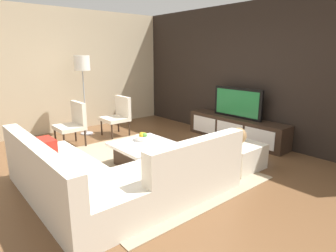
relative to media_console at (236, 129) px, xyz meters
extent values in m
plane|color=brown|center=(0.00, -2.40, -0.25)|extent=(14.00, 14.00, 0.00)
cube|color=black|center=(0.00, 0.30, 1.15)|extent=(6.40, 0.12, 2.80)
cube|color=#C6B28E|center=(-3.20, -2.20, 1.15)|extent=(0.12, 5.20, 2.80)
cube|color=tan|center=(-0.10, -2.40, -0.24)|extent=(3.26, 2.54, 0.01)
cube|color=#332319|center=(0.00, 0.00, 0.00)|extent=(2.27, 0.44, 0.50)
cube|color=white|center=(-0.70, -0.22, 0.00)|extent=(0.64, 0.01, 0.35)
cube|color=white|center=(0.00, -0.22, 0.00)|extent=(0.64, 0.01, 0.35)
cube|color=white|center=(0.70, -0.22, 0.00)|extent=(0.64, 0.01, 0.35)
cube|color=black|center=(0.00, 0.00, 0.56)|extent=(1.15, 0.05, 0.62)
cube|color=#1E7238|center=(0.00, -0.03, 0.56)|extent=(1.04, 0.01, 0.52)
cube|color=beige|center=(0.20, -3.70, -0.04)|extent=(2.36, 0.85, 0.42)
cube|color=beige|center=(0.20, -4.03, 0.37)|extent=(2.36, 0.18, 0.39)
cube|color=beige|center=(0.96, -2.51, -0.04)|extent=(0.85, 1.53, 0.42)
cube|color=beige|center=(1.29, -2.51, 0.37)|extent=(0.18, 1.53, 0.39)
cube|color=red|center=(-0.51, -3.70, 0.28)|extent=(0.36, 0.20, 0.22)
cube|color=red|center=(0.96, -2.13, 0.20)|extent=(0.60, 0.44, 0.06)
cube|color=#332319|center=(-0.10, -2.30, -0.08)|extent=(0.74, 0.74, 0.33)
cube|color=white|center=(-0.10, -2.30, 0.10)|extent=(0.93, 0.92, 0.05)
cylinder|color=#332319|center=(-2.15, -3.02, -0.06)|extent=(0.04, 0.04, 0.38)
cylinder|color=#332319|center=(-1.68, -3.02, -0.06)|extent=(0.04, 0.04, 0.38)
cylinder|color=#332319|center=(-2.15, -2.60, -0.06)|extent=(0.04, 0.04, 0.38)
cylinder|color=#332319|center=(-1.68, -2.60, -0.06)|extent=(0.04, 0.04, 0.38)
cube|color=beige|center=(-1.91, -2.81, 0.13)|extent=(0.55, 0.50, 0.08)
cube|color=beige|center=(-1.91, -2.60, 0.40)|extent=(0.55, 0.08, 0.45)
cylinder|color=#A5A5AA|center=(-2.54, -2.18, -0.24)|extent=(0.28, 0.28, 0.02)
cylinder|color=#A5A5AA|center=(-2.54, -2.18, 0.48)|extent=(0.03, 0.03, 1.41)
cylinder|color=white|center=(-2.54, -2.18, 1.35)|extent=(0.34, 0.34, 0.32)
cube|color=beige|center=(0.92, -1.20, -0.05)|extent=(0.70, 0.70, 0.40)
cylinder|color=silver|center=(-0.28, -2.20, 0.17)|extent=(0.28, 0.28, 0.07)
sphere|color=#4C8C33|center=(-0.24, -2.19, 0.22)|extent=(0.09, 0.09, 0.09)
sphere|color=gold|center=(-0.28, -2.17, 0.22)|extent=(0.08, 0.08, 0.08)
sphere|color=#B23326|center=(-0.32, -2.17, 0.22)|extent=(0.08, 0.08, 0.08)
sphere|color=gold|center=(-0.30, -2.20, 0.22)|extent=(0.09, 0.09, 0.09)
sphere|color=gold|center=(-0.26, -2.23, 0.22)|extent=(0.08, 0.08, 0.08)
cylinder|color=#332319|center=(-2.22, -1.96, -0.06)|extent=(0.04, 0.04, 0.38)
cylinder|color=#332319|center=(-1.75, -1.96, -0.06)|extent=(0.04, 0.04, 0.38)
cylinder|color=#332319|center=(-2.22, -1.53, -0.06)|extent=(0.04, 0.04, 0.38)
cylinder|color=#332319|center=(-1.75, -1.53, -0.06)|extent=(0.04, 0.04, 0.38)
cube|color=beige|center=(-1.98, -1.74, 0.13)|extent=(0.54, 0.52, 0.08)
cube|color=beige|center=(-1.98, -1.53, 0.40)|extent=(0.54, 0.08, 0.45)
sphere|color=#997247|center=(0.92, -1.20, 0.28)|extent=(0.26, 0.26, 0.26)
camera|label=1|loc=(3.53, -4.88, 1.55)|focal=30.67mm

